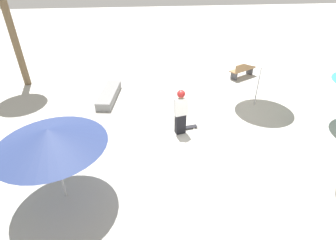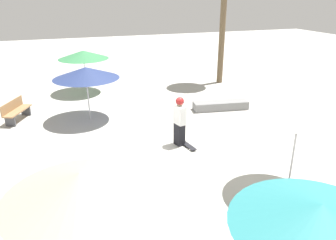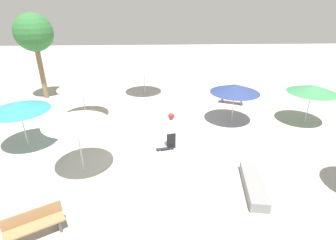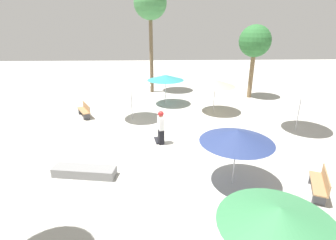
{
  "view_description": "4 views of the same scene",
  "coord_description": "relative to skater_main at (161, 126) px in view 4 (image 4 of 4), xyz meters",
  "views": [
    {
      "loc": [
        -1.42,
        -7.34,
        5.52
      ],
      "look_at": [
        -0.55,
        0.12,
        0.85
      ],
      "focal_mm": 28.0,
      "sensor_mm": 36.0,
      "label": 1
    },
    {
      "loc": [
        9.56,
        -3.19,
        4.98
      ],
      "look_at": [
        -0.22,
        0.21,
        0.9
      ],
      "focal_mm": 35.0,
      "sensor_mm": 36.0,
      "label": 2
    },
    {
      "loc": [
        0.58,
        11.09,
        6.24
      ],
      "look_at": [
        0.08,
        0.31,
        1.28
      ],
      "focal_mm": 28.0,
      "sensor_mm": 36.0,
      "label": 3
    },
    {
      "loc": [
        -11.92,
        0.68,
        5.74
      ],
      "look_at": [
        -0.36,
        0.23,
        1.38
      ],
      "focal_mm": 28.0,
      "sensor_mm": 36.0,
      "label": 4
    }
  ],
  "objects": [
    {
      "name": "shade_umbrella_navy",
      "position": [
        -3.55,
        -2.64,
        1.03
      ],
      "size": [
        2.65,
        2.65,
        2.19
      ],
      "color": "#B7B7BC",
      "rests_on": "ground_plane"
    },
    {
      "name": "palm_tree_right",
      "position": [
        8.35,
        -7.22,
        3.36
      ],
      "size": [
        2.39,
        2.39,
        5.56
      ],
      "color": "brown",
      "rests_on": "ground_plane"
    },
    {
      "name": "shade_umbrella_green",
      "position": [
        -7.61,
        -2.35,
        1.04
      ],
      "size": [
        2.56,
        2.56,
        2.18
      ],
      "color": "#B7B7BC",
      "rests_on": "ground_plane"
    },
    {
      "name": "bench_far",
      "position": [
        -4.32,
        -5.5,
        -0.5
      ],
      "size": [
        1.64,
        1.06,
        0.85
      ],
      "rotation": [
        0.0,
        0.0,
        5.86
      ],
      "color": "#47474C",
      "rests_on": "ground_plane"
    },
    {
      "name": "shade_umbrella_white",
      "position": [
        3.58,
        1.75,
        1.43
      ],
      "size": [
        2.4,
        2.4,
        2.58
      ],
      "color": "#B7B7BC",
      "rests_on": "ground_plane"
    },
    {
      "name": "skateboard",
      "position": [
        0.3,
        0.22,
        -0.87
      ],
      "size": [
        0.82,
        0.33,
        0.07
      ],
      "rotation": [
        0.0,
        0.0,
        0.16
      ],
      "color": "black",
      "rests_on": "ground_plane"
    },
    {
      "name": "shade_umbrella_grey",
      "position": [
        1.47,
        -7.61,
        1.44
      ],
      "size": [
        2.7,
        2.7,
        2.57
      ],
      "color": "#B7B7BC",
      "rests_on": "ground_plane"
    },
    {
      "name": "ground_plane",
      "position": [
        0.05,
        -0.57,
        -0.93
      ],
      "size": [
        60.0,
        60.0,
        0.0
      ],
      "primitive_type": "plane",
      "color": "#B2AFA8"
    },
    {
      "name": "shade_umbrella_tan",
      "position": [
        4.76,
        -3.6,
        1.07
      ],
      "size": [
        2.66,
        2.66,
        2.23
      ],
      "color": "#B7B7BC",
      "rests_on": "ground_plane"
    },
    {
      "name": "skater_main",
      "position": [
        0.0,
        0.0,
        0.0
      ],
      "size": [
        0.5,
        0.35,
        1.73
      ],
      "rotation": [
        0.0,
        0.0,
        0.23
      ],
      "color": "black",
      "rests_on": "ground_plane"
    },
    {
      "name": "concrete_ledge",
      "position": [
        -2.8,
        3.07,
        -0.75
      ],
      "size": [
        1.0,
        2.53,
        0.37
      ],
      "rotation": [
        0.0,
        0.0,
        1.42
      ],
      "color": "gray",
      "rests_on": "ground_plane"
    },
    {
      "name": "shade_umbrella_teal",
      "position": [
        6.69,
        -0.43,
        1.06
      ],
      "size": [
        2.62,
        2.62,
        2.19
      ],
      "color": "#B7B7BC",
      "rests_on": "ground_plane"
    },
    {
      "name": "palm_tree_center_left",
      "position": [
        10.38,
        0.64,
        6.06
      ],
      "size": [
        2.58,
        2.58,
        8.41
      ],
      "color": "brown",
      "rests_on": "ground_plane"
    },
    {
      "name": "bench_near",
      "position": [
        4.17,
        4.83,
        -0.5
      ],
      "size": [
        1.61,
        1.16,
        0.85
      ],
      "rotation": [
        0.0,
        0.0,
        0.5
      ],
      "color": "#47474C",
      "rests_on": "ground_plane"
    }
  ]
}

